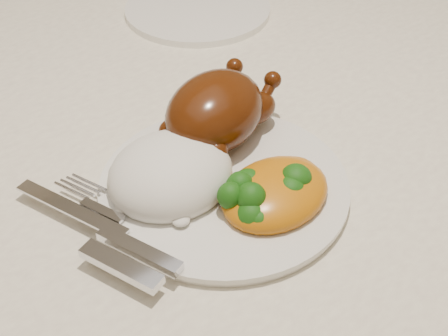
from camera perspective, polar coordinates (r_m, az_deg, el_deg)
dining_table at (r=0.79m, az=-8.95°, el=-2.75°), size 1.60×0.90×0.76m
tablecloth at (r=0.75m, az=-9.52°, el=1.36°), size 1.73×1.03×0.18m
dinner_plate at (r=0.64m, az=0.00°, el=-1.73°), size 0.33×0.33×0.01m
side_plate at (r=0.97m, az=-2.42°, el=14.29°), size 0.27×0.27×0.01m
roast_chicken at (r=0.67m, az=-0.66°, el=5.33°), size 0.17×0.13×0.08m
rice_mound at (r=0.63m, az=-4.91°, el=-0.62°), size 0.14×0.13×0.07m
mac_and_cheese at (r=0.61m, az=4.51°, el=-2.16°), size 0.13×0.11×0.05m
cutlery at (r=0.58m, az=-10.12°, el=-6.50°), size 0.07×0.20×0.01m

